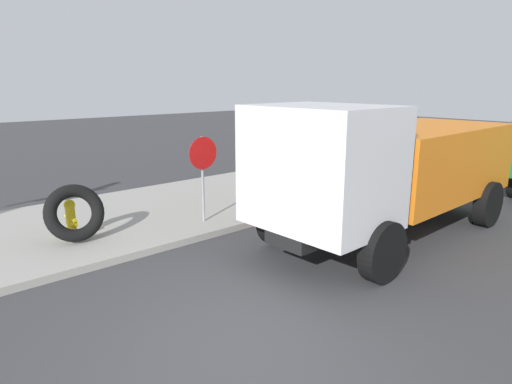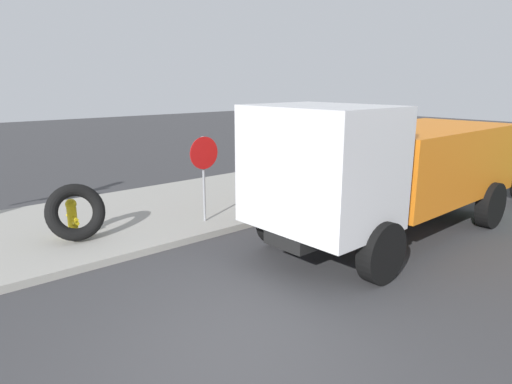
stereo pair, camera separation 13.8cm
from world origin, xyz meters
name	(u,v)px [view 2 (the right image)]	position (x,y,z in m)	size (l,w,h in m)	color
ground_plane	(236,366)	(0.00, 0.00, 0.00)	(80.00, 80.00, 0.00)	#38383A
sidewalk_curb	(61,231)	(0.00, 6.50, 0.07)	(36.00, 5.00, 0.15)	#99968E
fire_hydrant	(72,216)	(0.05, 5.76, 0.59)	(0.23, 0.53, 0.82)	yellow
loose_tire	(76,212)	(0.01, 5.40, 0.76)	(1.21, 1.21, 0.27)	black
stop_sign	(204,163)	(2.81, 4.75, 1.56)	(0.76, 0.08, 2.03)	gray
dump_truck_orange	(390,167)	(5.47, 1.51, 1.61)	(7.04, 2.89, 3.00)	orange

